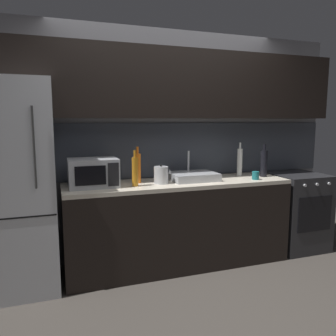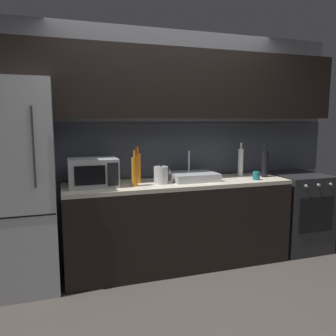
{
  "view_description": "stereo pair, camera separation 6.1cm",
  "coord_description": "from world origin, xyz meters",
  "views": [
    {
      "loc": [
        -1.22,
        -2.29,
        1.53
      ],
      "look_at": [
        -0.12,
        0.9,
        1.05
      ],
      "focal_mm": 35.82,
      "sensor_mm": 36.0,
      "label": 1
    },
    {
      "loc": [
        -1.16,
        -2.31,
        1.53
      ],
      "look_at": [
        -0.12,
        0.9,
        1.05
      ],
      "focal_mm": 35.82,
      "sensor_mm": 36.0,
      "label": 2
    }
  ],
  "objects": [
    {
      "name": "ground_plane",
      "position": [
        0.0,
        0.0,
        0.0
      ],
      "size": [
        10.0,
        10.0,
        0.0
      ],
      "primitive_type": "plane",
      "color": "#3D3833"
    },
    {
      "name": "back_wall",
      "position": [
        0.0,
        1.2,
        1.55
      ],
      "size": [
        4.08,
        0.44,
        2.5
      ],
      "color": "slate",
      "rests_on": "ground"
    },
    {
      "name": "counter_run",
      "position": [
        0.0,
        0.9,
        0.45
      ],
      "size": [
        2.34,
        0.6,
        0.9
      ],
      "color": "black",
      "rests_on": "ground"
    },
    {
      "name": "refrigerator",
      "position": [
        -1.55,
        0.9,
        0.94
      ],
      "size": [
        0.68,
        0.69,
        1.88
      ],
      "color": "#B7BABF",
      "rests_on": "ground"
    },
    {
      "name": "oven_range",
      "position": [
        1.51,
        0.9,
        0.45
      ],
      "size": [
        0.6,
        0.62,
        0.9
      ],
      "color": "#232326",
      "rests_on": "ground"
    },
    {
      "name": "microwave",
      "position": [
        -0.87,
        0.92,
        1.04
      ],
      "size": [
        0.46,
        0.35,
        0.27
      ],
      "color": "#A8AAAF",
      "rests_on": "counter_run"
    },
    {
      "name": "sink_basin",
      "position": [
        0.17,
        0.93,
        0.94
      ],
      "size": [
        0.48,
        0.38,
        0.3
      ],
      "color": "#ADAFB5",
      "rests_on": "counter_run"
    },
    {
      "name": "kettle",
      "position": [
        -0.21,
        0.86,
        0.99
      ],
      "size": [
        0.18,
        0.14,
        0.2
      ],
      "color": "#B7BABF",
      "rests_on": "counter_run"
    },
    {
      "name": "wine_bottle_amber",
      "position": [
        -0.49,
        0.8,
        1.05
      ],
      "size": [
        0.06,
        0.06,
        0.35
      ],
      "color": "#B27019",
      "rests_on": "counter_run"
    },
    {
      "name": "wine_bottle_dark",
      "position": [
        1.01,
        0.88,
        1.05
      ],
      "size": [
        0.08,
        0.08,
        0.36
      ],
      "color": "black",
      "rests_on": "counter_run"
    },
    {
      "name": "wine_bottle_white",
      "position": [
        0.79,
        1.03,
        1.06
      ],
      "size": [
        0.06,
        0.06,
        0.38
      ],
      "color": "silver",
      "rests_on": "counter_run"
    },
    {
      "name": "wine_bottle_orange",
      "position": [
        -0.42,
        0.96,
        1.06
      ],
      "size": [
        0.07,
        0.07,
        0.37
      ],
      "color": "orange",
      "rests_on": "counter_run"
    },
    {
      "name": "mug_teal",
      "position": [
        0.82,
        0.74,
        0.94
      ],
      "size": [
        0.07,
        0.07,
        0.09
      ],
      "primitive_type": "cylinder",
      "color": "#19666B",
      "rests_on": "counter_run"
    }
  ]
}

